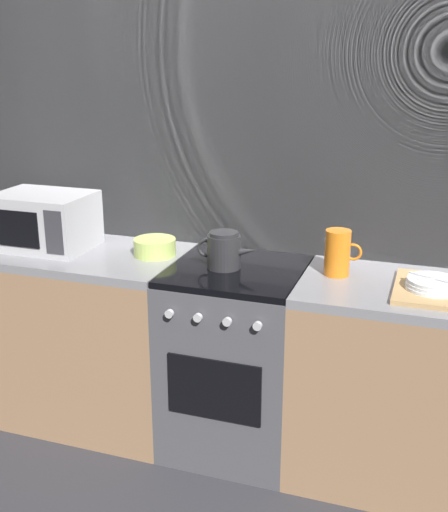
% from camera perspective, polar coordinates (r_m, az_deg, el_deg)
% --- Properties ---
extents(ground_plane, '(8.00, 8.00, 0.00)m').
position_cam_1_polar(ground_plane, '(3.25, 1.02, -16.24)').
color(ground_plane, '#2D2D33').
extents(back_wall, '(3.60, 0.05, 2.40)m').
position_cam_1_polar(back_wall, '(3.06, 3.02, 6.11)').
color(back_wall, gray).
rests_on(back_wall, ground_plane).
extents(counter_left, '(1.20, 0.60, 0.90)m').
position_cam_1_polar(counter_left, '(3.38, -13.72, -6.66)').
color(counter_left, '#997251').
rests_on(counter_left, ground_plane).
extents(stove_unit, '(0.60, 0.63, 0.90)m').
position_cam_1_polar(stove_unit, '(3.02, 1.06, -9.19)').
color(stove_unit, '#4C4C51').
rests_on(stove_unit, ground_plane).
extents(counter_right, '(1.20, 0.60, 0.90)m').
position_cam_1_polar(counter_right, '(2.91, 18.54, -11.33)').
color(counter_right, '#997251').
rests_on(counter_right, ground_plane).
extents(microwave, '(0.46, 0.35, 0.27)m').
position_cam_1_polar(microwave, '(3.23, -15.82, 3.08)').
color(microwave, '#B2B2B7').
rests_on(microwave, counter_left).
extents(kettle, '(0.28, 0.15, 0.17)m').
position_cam_1_polar(kettle, '(2.82, 0.02, 0.51)').
color(kettle, '#262628').
rests_on(kettle, stove_unit).
extents(mixing_bowl, '(0.20, 0.20, 0.08)m').
position_cam_1_polar(mixing_bowl, '(3.03, -6.23, 0.81)').
color(mixing_bowl, '#B7D166').
rests_on(mixing_bowl, counter_left).
extents(pitcher, '(0.16, 0.11, 0.20)m').
position_cam_1_polar(pitcher, '(2.77, 10.18, 0.29)').
color(pitcher, orange).
rests_on(pitcher, counter_right).
extents(dish_pile, '(0.30, 0.40, 0.07)m').
position_cam_1_polar(dish_pile, '(2.68, 18.23, -2.67)').
color(dish_pile, tan).
rests_on(dish_pile, counter_right).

